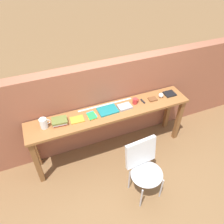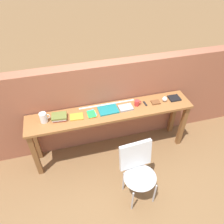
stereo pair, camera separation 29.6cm
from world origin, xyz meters
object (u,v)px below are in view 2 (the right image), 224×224
Objects in this scene: pamphlet_pile_colourful at (92,114)px; book_open_centre at (108,110)px; sports_ball_small at (165,99)px; leather_journal_brown at (156,102)px; mug at (137,103)px; multitool_folded at (145,104)px; magazine_cycling at (77,117)px; book_repair_rightmost at (174,98)px; book_stack_leftmost at (59,117)px; pitcher_white at (44,118)px; chair_white_moulded at (138,170)px.

book_open_centre is at bearing 4.74° from pamphlet_pile_colourful.
leather_journal_brown is at bearing -177.07° from sports_ball_small.
multitool_folded is (0.13, -0.01, -0.04)m from mug.
sports_ball_small is at bearing 4.18° from magazine_cycling.
multitool_folded is 0.50m from book_repair_rightmost.
multitool_folded is (1.30, 0.00, -0.03)m from book_stack_leftmost.
pitcher_white is at bearing -179.33° from magazine_cycling.
multitool_folded is at bearing -1.92° from book_open_centre.
book_stack_leftmost is 2.05× the size of multitool_folded.
chair_white_moulded is 4.67× the size of magazine_cycling.
pitcher_white is 1.83m from sports_ball_small.
book_open_centre is at bearing -179.33° from mug.
leather_journal_brown is (1.01, 0.00, 0.00)m from pamphlet_pile_colourful.
mug reaches higher than magazine_cycling.
book_repair_rightmost is at bearing 0.32° from book_stack_leftmost.
magazine_cycling is at bearing -178.02° from mug.
book_stack_leftmost is 0.72m from book_open_centre.
sports_ball_small is at bearing -0.20° from book_stack_leftmost.
chair_white_moulded is 5.05× the size of book_repair_rightmost.
book_repair_rightmost is (1.56, 0.03, 0.00)m from magazine_cycling.
pamphlet_pile_colourful is at bearing -179.37° from sports_ball_small.
pamphlet_pile_colourful is at bearing -177.87° from mug.
pitcher_white is (-1.11, 0.87, 0.43)m from chair_white_moulded.
book_repair_rightmost reaches higher than book_open_centre.
pamphlet_pile_colourful is at bearing -178.09° from book_repair_rightmost.
mug is (0.71, 0.03, 0.04)m from pamphlet_pile_colourful.
book_repair_rightmost is (1.80, 0.01, -0.03)m from book_stack_leftmost.
sports_ball_small is at bearing -174.25° from book_repair_rightmost.
magazine_cycling is at bearing -178.59° from multitool_folded.
book_repair_rightmost is at bearing 0.36° from pitcher_white.
book_stack_leftmost is 0.24m from magazine_cycling.
pitcher_white is 1.38m from mug.
book_stack_leftmost is at bearing -178.13° from leather_journal_brown.
leather_journal_brown is at bearing -0.37° from pitcher_white.
pitcher_white reaches higher than magazine_cycling.
leather_journal_brown is 1.65× the size of sports_ball_small.
magazine_cycling is (-0.66, 0.85, 0.36)m from chair_white_moulded.
magazine_cycling is at bearing -177.10° from leather_journal_brown.
multitool_folded is at bearing 4.82° from magazine_cycling.
chair_white_moulded is 1.20m from sports_ball_small.
pitcher_white is at bearing -179.27° from book_stack_leftmost.
magazine_cycling is 1.23m from leather_journal_brown.
book_repair_rightmost reaches higher than pamphlet_pile_colourful.
mug reaches higher than book_open_centre.
book_stack_leftmost is 1.28× the size of book_repair_rightmost.
leather_journal_brown is 0.74× the size of book_repair_rightmost.
mug reaches higher than book_repair_rightmost.
magazine_cycling reaches higher than chair_white_moulded.
sports_ball_small is (1.62, -0.01, 0.00)m from book_stack_leftmost.
book_open_centre is at bearing 0.33° from pitcher_white.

